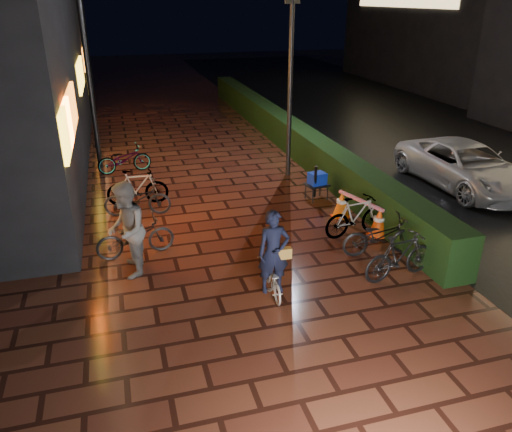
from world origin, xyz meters
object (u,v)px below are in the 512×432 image
object	(u,v)px
van	(465,166)
traffic_barrier	(359,212)
bystander_person	(126,230)
cyclist	(273,264)
cart_assembly	(317,180)

from	to	relation	value
van	traffic_barrier	world-z (taller)	van
van	traffic_barrier	distance (m)	4.30
bystander_person	van	size ratio (longest dim) A/B	0.42
cyclist	traffic_barrier	xyz separation A→B (m)	(2.84, 2.26, -0.28)
van	cart_assembly	world-z (taller)	van
cyclist	cart_assembly	distance (m)	4.76
traffic_barrier	cart_assembly	xyz separation A→B (m)	(-0.34, 1.79, 0.21)
bystander_person	traffic_barrier	world-z (taller)	bystander_person
van	traffic_barrier	size ratio (longest dim) A/B	2.70
cart_assembly	bystander_person	bearing A→B (deg)	-152.14
cart_assembly	cyclist	bearing A→B (deg)	-121.67
van	cyclist	distance (m)	7.83
cart_assembly	van	bearing A→B (deg)	-2.96
cyclist	traffic_barrier	bearing A→B (deg)	38.50
van	cart_assembly	size ratio (longest dim) A/B	4.18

